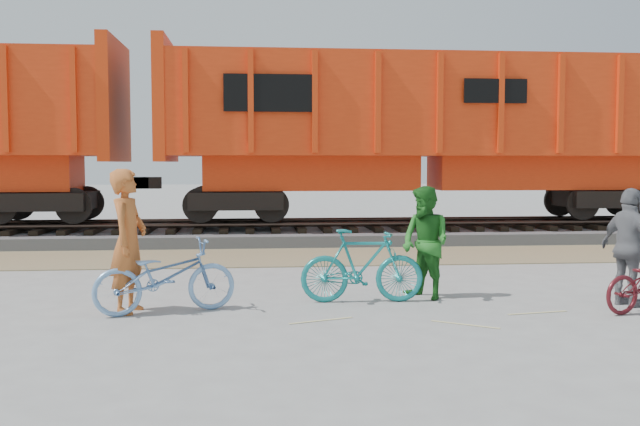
# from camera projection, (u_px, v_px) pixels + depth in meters

# --- Properties ---
(ground) EXTENTS (120.00, 120.00, 0.00)m
(ground) POSITION_uv_depth(u_px,v_px,m) (385.00, 307.00, 10.16)
(ground) COLOR #9E9E99
(ground) RESTS_ON ground
(gravel_strip) EXTENTS (120.00, 3.00, 0.02)m
(gravel_strip) POSITION_uv_depth(u_px,v_px,m) (339.00, 256.00, 15.62)
(gravel_strip) COLOR #907D59
(gravel_strip) RESTS_ON ground
(ballast_bed) EXTENTS (120.00, 4.00, 0.30)m
(ballast_bed) POSITION_uv_depth(u_px,v_px,m) (323.00, 234.00, 19.08)
(ballast_bed) COLOR slate
(ballast_bed) RESTS_ON ground
(track) EXTENTS (120.00, 2.60, 0.24)m
(track) POSITION_uv_depth(u_px,v_px,m) (323.00, 222.00, 19.06)
(track) COLOR black
(track) RESTS_ON ballast_bed
(hopper_car_center) EXTENTS (14.00, 3.13, 4.65)m
(hopper_car_center) POSITION_uv_depth(u_px,v_px,m) (424.00, 128.00, 19.14)
(hopper_car_center) COLOR black
(hopper_car_center) RESTS_ON track
(bicycle_blue) EXTENTS (2.05, 1.21, 1.02)m
(bicycle_blue) POSITION_uv_depth(u_px,v_px,m) (165.00, 276.00, 9.72)
(bicycle_blue) COLOR #78A6DA
(bicycle_blue) RESTS_ON ground
(bicycle_teal) EXTENTS (1.83, 0.60, 1.09)m
(bicycle_teal) POSITION_uv_depth(u_px,v_px,m) (362.00, 266.00, 10.47)
(bicycle_teal) COLOR #188080
(bicycle_teal) RESTS_ON ground
(person_solo) EXTENTS (0.60, 0.80, 1.97)m
(person_solo) POSITION_uv_depth(u_px,v_px,m) (128.00, 241.00, 9.74)
(person_solo) COLOR #BD6028
(person_solo) RESTS_ON ground
(person_man) EXTENTS (0.98, 1.04, 1.71)m
(person_man) POSITION_uv_depth(u_px,v_px,m) (426.00, 243.00, 10.74)
(person_man) COLOR #226E21
(person_man) RESTS_ON ground
(person_woman) EXTENTS (0.70, 1.08, 1.70)m
(person_woman) POSITION_uv_depth(u_px,v_px,m) (630.00, 247.00, 10.17)
(person_woman) COLOR slate
(person_woman) RESTS_ON ground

